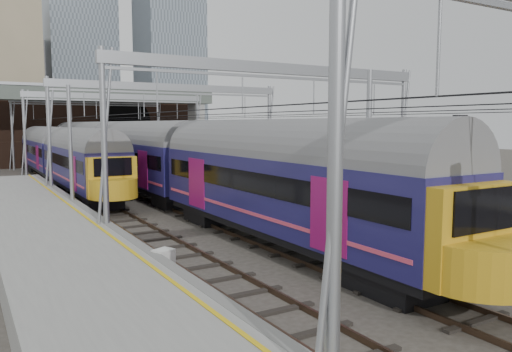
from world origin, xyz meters
TOP-DOWN VIEW (x-y plane):
  - ground at (0.00, 0.00)m, footprint 160.00×160.00m
  - platform_left at (-10.18, 2.50)m, footprint 4.32×55.00m
  - tracks at (0.00, 15.00)m, footprint 14.40×80.00m
  - overhead_line at (0.00, 21.49)m, footprint 16.80×80.00m
  - retaining_wall at (1.40, 51.93)m, footprint 28.00×2.75m
  - overbridge at (0.00, 46.00)m, footprint 28.00×3.00m
  - city_skyline at (2.73, 70.48)m, footprint 37.50×27.50m
  - train_main at (-2.00, 31.55)m, footprint 3.10×71.56m
  - train_second at (-6.00, 31.31)m, footprint 2.77×32.08m
  - signal_near_centre at (-0.57, -2.24)m, footprint 0.41×0.48m
  - relay_cabinet at (-7.80, 2.65)m, footprint 0.73×0.67m
  - equip_cover_a at (-1.65, -1.54)m, footprint 1.10×0.94m
  - equip_cover_b at (2.74, 9.13)m, footprint 0.88×0.77m
  - equip_cover_c at (6.16, 2.48)m, footprint 1.16×1.00m

SIDE VIEW (x-z plane):
  - ground at x=0.00m, z-range 0.00..0.00m
  - tracks at x=0.00m, z-range -0.09..0.13m
  - equip_cover_b at x=2.74m, z-range 0.00..0.09m
  - equip_cover_a at x=-1.65m, z-range 0.00..0.11m
  - equip_cover_c at x=6.16m, z-range 0.00..0.11m
  - platform_left at x=-10.18m, z-range -0.01..1.11m
  - relay_cabinet at x=-7.80m, z-range 0.00..1.17m
  - train_second at x=-6.00m, z-range 0.08..4.86m
  - train_main at x=-2.00m, z-range 0.05..5.28m
  - signal_near_centre at x=-0.57m, z-range 0.65..5.94m
  - retaining_wall at x=1.40m, z-range -0.17..8.83m
  - overhead_line at x=0.00m, z-range 2.57..10.57m
  - overbridge at x=0.00m, z-range 2.64..11.89m
  - city_skyline at x=2.73m, z-range -12.91..47.09m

